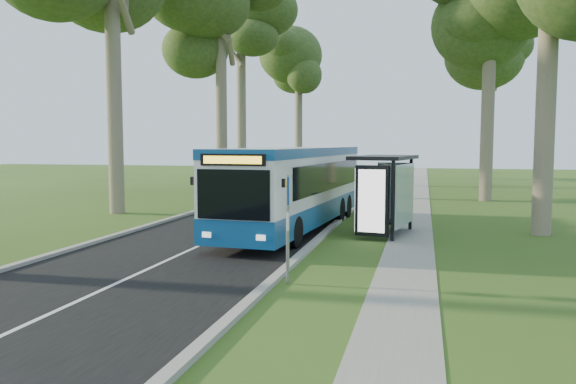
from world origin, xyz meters
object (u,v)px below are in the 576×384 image
Objects in this scene: bus_stop_sign at (288,216)px; car_silver at (294,171)px; litter_bin at (378,207)px; car_white at (244,177)px; bus_shelter at (387,180)px; bus at (295,187)px.

bus_stop_sign is 38.52m from car_silver.
car_white is (-10.82, 14.58, 0.26)m from litter_bin.
bus_shelter is 3.33× the size of litter_bin.
bus_shelter reaches higher than litter_bin.
car_white is (-11.45, 18.84, -1.20)m from bus_shelter.
bus_shelter is 31.98m from car_silver.
litter_bin is (2.83, 3.54, -1.06)m from bus.
bus_stop_sign is 2.38× the size of litter_bin.
bus_shelter is at bearing -7.41° from bus.
litter_bin is at bearing 55.76° from bus.
bus_stop_sign is (1.66, -8.04, -0.02)m from bus.
bus_shelter is 22.08m from car_white.
bus is at bearing 178.97° from bus_shelter.
bus_shelter reaches higher than car_white.
bus_shelter is 0.76× the size of car_white.
bus_stop_sign is at bearing -65.63° from car_silver.
car_silver is (-6.87, 29.52, -0.87)m from bus.
bus_shelter is (3.46, -0.72, 0.39)m from bus.
litter_bin is at bearing -57.95° from car_silver.
bus is at bearing 84.78° from bus_stop_sign.
bus_shelter is at bearing -81.58° from litter_bin.
bus_stop_sign is 11.69m from litter_bin.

